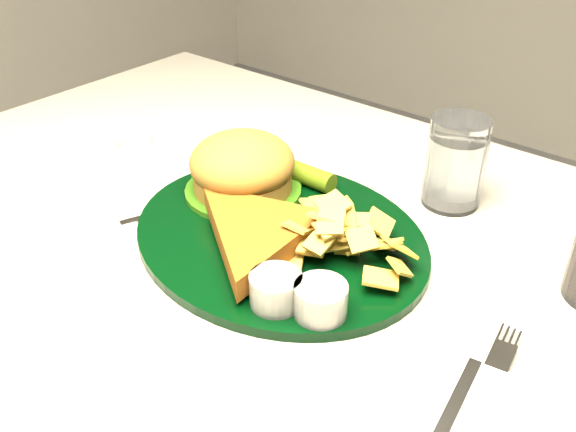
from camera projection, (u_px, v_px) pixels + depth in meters
The scene contains 5 objects.
dinner_plate at pixel (279, 209), 0.70m from camera, with size 0.36×0.30×0.08m, color black, non-canonical shape.
water_glass at pixel (455, 163), 0.76m from camera, with size 0.07×0.07×0.11m, color white.
fork_napkin at pixel (458, 401), 0.52m from camera, with size 0.12×0.16×0.01m, color white, non-canonical shape.
spoon at pixel (167, 210), 0.76m from camera, with size 0.04×0.16×0.01m, color silver, non-canonical shape.
ramekin at pixel (135, 137), 0.91m from camera, with size 0.05×0.05×0.03m, color white.
Camera 1 is at (0.36, -0.44, 1.16)m, focal length 40.00 mm.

